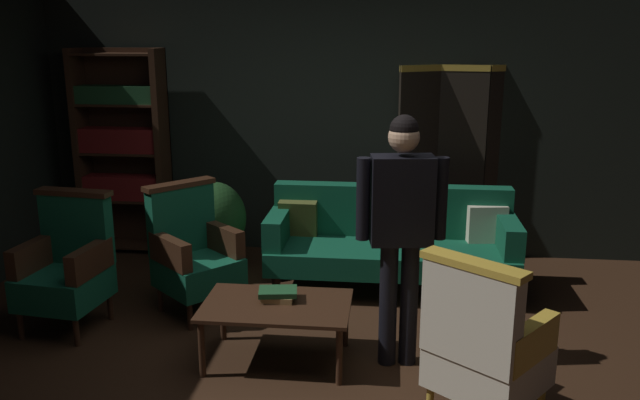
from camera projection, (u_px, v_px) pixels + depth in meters
name	position (u px, v px, depth m)	size (l,w,h in m)	color
ground_plane	(307.00, 363.00, 4.46)	(10.00, 10.00, 0.00)	#331E11
back_wall	(338.00, 115.00, 6.46)	(7.20, 0.10, 2.80)	black
folding_screen	(461.00, 160.00, 6.36)	(1.25, 0.45, 1.90)	black
bookshelf	(123.00, 149.00, 6.53)	(0.90, 0.32, 2.05)	#382114
velvet_couch	(391.00, 238.00, 5.68)	(2.12, 0.78, 0.88)	#382114
coffee_table	(277.00, 310.00, 4.41)	(1.00, 0.64, 0.42)	#382114
armchair_gilt_accent	(484.00, 346.00, 3.65)	(0.81, 0.81, 1.04)	gold
armchair_wing_left	(67.00, 265.00, 4.91)	(0.65, 0.64, 1.04)	#382114
armchair_wing_right	(193.00, 253.00, 5.20)	(0.82, 0.82, 1.04)	#382114
standing_figure	(401.00, 219.00, 4.22)	(0.59, 0.26, 1.70)	black
potted_plant	(215.00, 222.00, 5.99)	(0.58, 0.58, 0.88)	brown
book_tan_leather	(278.00, 297.00, 4.45)	(0.21, 0.17, 0.04)	#9E7A47
book_green_cloth	(278.00, 292.00, 4.44)	(0.26, 0.18, 0.04)	#1E4C28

